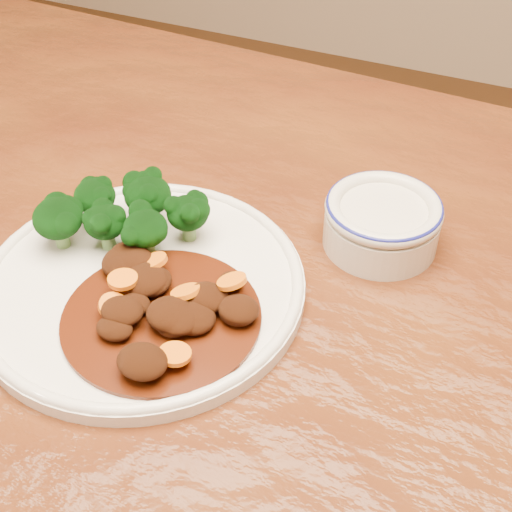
% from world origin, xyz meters
% --- Properties ---
extents(dining_table, '(1.55, 0.98, 0.75)m').
position_xyz_m(dining_table, '(-0.00, 0.00, 0.67)').
color(dining_table, '#5D2E10').
rests_on(dining_table, ground).
extents(dinner_plate, '(0.30, 0.30, 0.02)m').
position_xyz_m(dinner_plate, '(-0.12, -0.04, 0.76)').
color(dinner_plate, white).
rests_on(dinner_plate, dining_table).
extents(broccoli_florets, '(0.15, 0.11, 0.05)m').
position_xyz_m(broccoli_florets, '(-0.17, 0.01, 0.79)').
color(broccoli_florets, '#689A4F').
rests_on(broccoli_florets, dinner_plate).
extents(mince_stew, '(0.17, 0.17, 0.04)m').
position_xyz_m(mince_stew, '(-0.09, -0.07, 0.78)').
color(mince_stew, '#411407').
rests_on(mince_stew, dinner_plate).
extents(dip_bowl, '(0.12, 0.12, 0.05)m').
position_xyz_m(dip_bowl, '(0.06, 0.11, 0.78)').
color(dip_bowl, beige).
rests_on(dip_bowl, dining_table).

